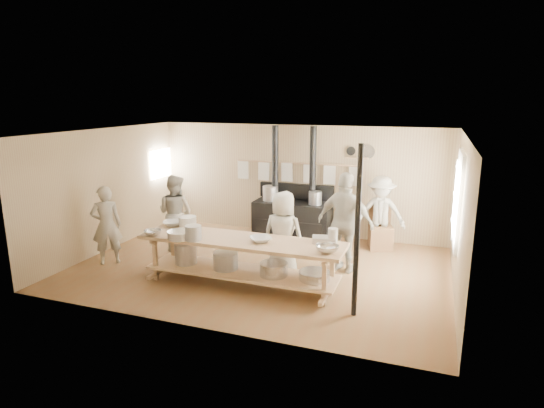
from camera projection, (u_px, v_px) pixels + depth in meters
name	position (u px, v px, depth m)	size (l,w,h in m)	color
ground	(260.00, 267.00, 8.82)	(7.00, 7.00, 0.00)	brown
room_shell	(260.00, 185.00, 8.45)	(7.00, 7.00, 7.00)	tan
window_right	(458.00, 199.00, 7.88)	(0.09, 1.50, 1.65)	beige
left_opening	(161.00, 163.00, 11.42)	(0.00, 0.90, 0.90)	white
stove	(292.00, 216.00, 10.64)	(1.90, 0.75, 2.60)	black
towel_rail	(297.00, 170.00, 10.66)	(3.00, 0.04, 0.47)	tan
back_wall_shelf	(360.00, 153.00, 10.11)	(0.63, 0.14, 0.32)	tan
prep_table	(241.00, 257.00, 7.88)	(3.60, 0.90, 0.85)	tan
support_post	(357.00, 233.00, 6.61)	(0.08, 0.08, 2.60)	black
cook_far_left	(106.00, 225.00, 8.88)	(0.57, 0.38, 1.57)	#B7B4A2
cook_left	(176.00, 213.00, 9.65)	(0.80, 0.62, 1.64)	#B7B4A2
cook_center	(283.00, 235.00, 8.20)	(0.78, 0.51, 1.60)	#B7B4A2
cook_right	(345.00, 223.00, 8.44)	(1.11, 0.46, 1.90)	#B7B4A2
cook_by_window	(380.00, 213.00, 9.68)	(1.05, 0.60, 1.62)	#B7B4A2
chair	(380.00, 235.00, 9.88)	(0.59, 0.59, 1.03)	brown
bowl_white_a	(173.00, 223.00, 8.60)	(0.37, 0.37, 0.09)	white
bowl_steel_a	(153.00, 233.00, 8.00)	(0.30, 0.30, 0.09)	silver
bowl_white_b	(261.00, 239.00, 7.64)	(0.36, 0.36, 0.09)	white
bowl_steel_b	(327.00, 249.00, 7.13)	(0.37, 0.37, 0.11)	silver
roasting_pan	(324.00, 239.00, 7.64)	(0.39, 0.26, 0.09)	#B2B2B7
mixing_bowl_large	(180.00, 235.00, 7.81)	(0.43, 0.43, 0.14)	silver
bucket_galv	(193.00, 233.00, 7.71)	(0.28, 0.28, 0.26)	gray
deep_bowl_enamel	(188.00, 222.00, 8.48)	(0.33, 0.33, 0.20)	white
pitcher	(333.00, 236.00, 7.57)	(0.16, 0.16, 0.25)	white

